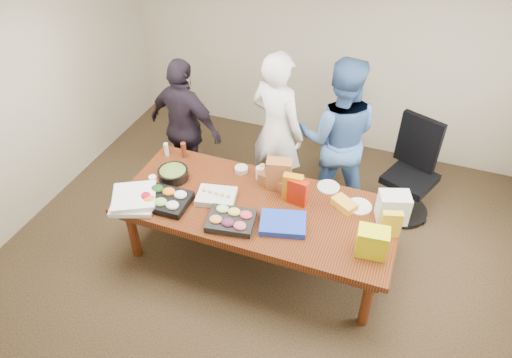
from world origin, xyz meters
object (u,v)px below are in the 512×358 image
at_px(person_center, 277,131).
at_px(sheet_cake, 216,196).
at_px(person_right, 338,137).
at_px(conference_table, 257,231).
at_px(office_chair, 411,175).
at_px(salad_bowl, 173,174).

distance_m(person_center, sheet_cake, 1.15).
bearing_deg(person_right, conference_table, 55.27).
xyz_separation_m(conference_table, office_chair, (1.41, 1.26, 0.21)).
xyz_separation_m(person_center, sheet_cake, (-0.28, -1.10, -0.18)).
bearing_deg(sheet_cake, office_chair, 23.91).
distance_m(office_chair, person_center, 1.62).
relative_size(conference_table, sheet_cake, 7.22).
bearing_deg(person_center, person_right, -148.84).
bearing_deg(office_chair, sheet_cake, -121.86).
distance_m(office_chair, salad_bowl, 2.68).
relative_size(conference_table, salad_bowl, 8.56).
bearing_deg(sheet_cake, conference_table, -3.51).
bearing_deg(office_chair, salad_bowl, -131.76).
xyz_separation_m(conference_table, sheet_cake, (-0.42, -0.06, 0.41)).
xyz_separation_m(conference_table, person_right, (0.53, 1.17, 0.58)).
height_order(person_right, sheet_cake, person_right).
bearing_deg(person_right, person_center, 0.91).
bearing_deg(person_right, sheet_cake, 41.94).
xyz_separation_m(office_chair, person_center, (-1.56, -0.22, 0.38)).
bearing_deg(person_right, salad_bowl, 24.94).
height_order(conference_table, sheet_cake, sheet_cake).
bearing_deg(person_center, conference_table, 118.15).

